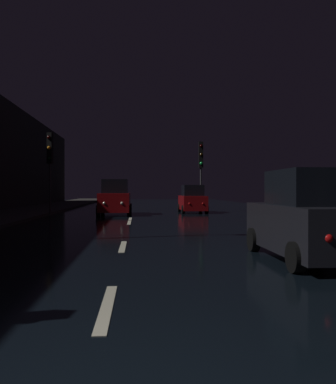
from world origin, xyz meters
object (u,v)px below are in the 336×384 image
object	(u,v)px
traffic_light_far_right	(201,161)
car_parked_right_near	(308,219)
car_parked_right_far	(192,200)
car_approaching_headlights	(115,199)
traffic_light_far_left	(50,155)

from	to	relation	value
traffic_light_far_right	car_parked_right_near	size ratio (longest dim) A/B	1.28
traffic_light_far_right	car_parked_right_far	size ratio (longest dim) A/B	1.34
traffic_light_far_right	car_approaching_headlights	distance (m)	7.28
traffic_light_far_left	car_parked_right_far	world-z (taller)	traffic_light_far_left
traffic_light_far_right	car_parked_right_far	xyz separation A→B (m)	(-0.80, -1.28, -2.83)
traffic_light_far_left	car_parked_right_far	size ratio (longest dim) A/B	1.34
car_parked_right_near	traffic_light_far_right	bearing A→B (deg)	-2.28
traffic_light_far_right	traffic_light_far_left	world-z (taller)	traffic_light_far_left
traffic_light_far_right	car_parked_right_far	world-z (taller)	traffic_light_far_right
car_approaching_headlights	car_parked_right_near	world-z (taller)	car_approaching_headlights
car_approaching_headlights	car_parked_right_near	bearing A→B (deg)	17.06
car_approaching_headlights	car_parked_right_far	size ratio (longest dim) A/B	1.17
traffic_light_far_left	car_parked_right_near	size ratio (longest dim) A/B	1.28
car_approaching_headlights	car_parked_right_far	xyz separation A→B (m)	(5.21, 1.83, -0.15)
traffic_light_far_left	car_parked_right_near	world-z (taller)	traffic_light_far_left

